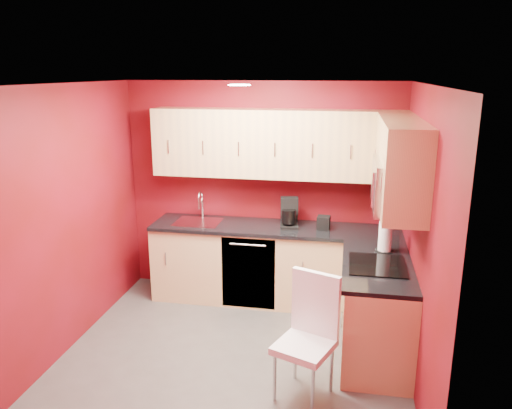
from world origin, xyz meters
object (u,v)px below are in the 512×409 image
(sink, at_px, (198,219))
(paper_towel, at_px, (385,237))
(coffee_maker, at_px, (289,213))
(microwave, at_px, (396,185))
(napkin_holder, at_px, (324,223))
(dining_chair, at_px, (304,340))

(sink, distance_m, paper_towel, 2.15)
(coffee_maker, bearing_deg, sink, 171.15)
(microwave, bearing_deg, paper_towel, 94.43)
(coffee_maker, distance_m, napkin_holder, 0.39)
(coffee_maker, xyz_separation_m, paper_towel, (1.00, -0.60, -0.01))
(paper_towel, bearing_deg, dining_chair, -120.63)
(sink, height_order, coffee_maker, sink)
(coffee_maker, bearing_deg, paper_towel, -39.48)
(sink, distance_m, coffee_maker, 1.07)
(dining_chair, bearing_deg, sink, 150.64)
(sink, distance_m, dining_chair, 2.27)
(microwave, bearing_deg, sink, 154.40)
(paper_towel, relative_size, dining_chair, 0.29)
(dining_chair, bearing_deg, paper_towel, 81.04)
(sink, relative_size, napkin_holder, 3.52)
(sink, xyz_separation_m, coffee_maker, (1.06, -0.01, 0.13))
(sink, bearing_deg, napkin_holder, -0.71)
(coffee_maker, height_order, dining_chair, coffee_maker)
(microwave, height_order, sink, microwave)
(microwave, height_order, coffee_maker, microwave)
(napkin_holder, bearing_deg, microwave, -56.58)
(coffee_maker, relative_size, napkin_holder, 2.21)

